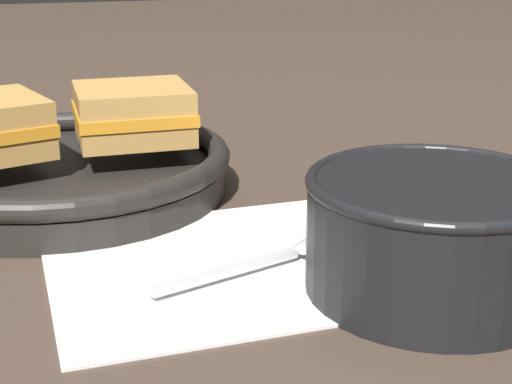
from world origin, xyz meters
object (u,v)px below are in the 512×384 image
at_px(soup_bowl, 433,228).
at_px(skillet, 64,171).
at_px(sandwich_near_left, 133,113).
at_px(spoon, 299,251).

xyz_separation_m(soup_bowl, skillet, (-0.21, 0.26, -0.02)).
relative_size(skillet, sandwich_near_left, 2.88).
bearing_deg(skillet, spoon, -52.97).
relative_size(spoon, skillet, 0.56).
bearing_deg(soup_bowl, skillet, 128.85).
bearing_deg(soup_bowl, sandwich_near_left, 118.66).
xyz_separation_m(soup_bowl, sandwich_near_left, (-0.14, 0.26, 0.02)).
xyz_separation_m(spoon, skillet, (-0.14, 0.19, 0.01)).
bearing_deg(spoon, sandwich_near_left, 94.23).
height_order(skillet, sandwich_near_left, sandwich_near_left).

